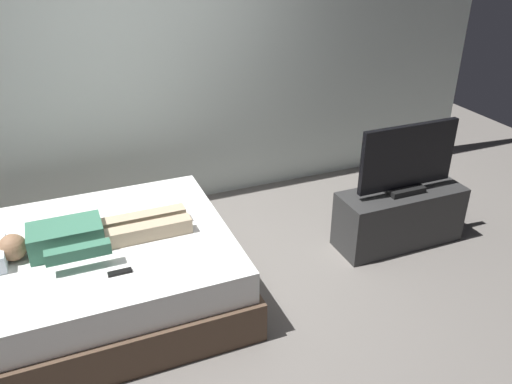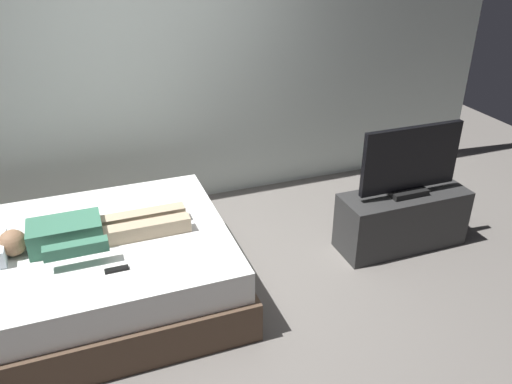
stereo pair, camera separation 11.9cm
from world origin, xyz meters
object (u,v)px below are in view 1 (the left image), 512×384
remote (120,272)px  tv_stand (399,217)px  bed (89,277)px  person (86,235)px  tv (407,160)px

remote → tv_stand: (2.39, 0.31, -0.30)m
bed → remote: 0.55m
bed → tv_stand: (2.57, -0.12, -0.01)m
bed → remote: remote is taller
person → tv_stand: 2.57m
bed → person: bearing=-43.7°
bed → tv: size_ratio=2.35×
bed → remote: (0.18, -0.43, 0.28)m
tv_stand → tv: size_ratio=1.25×
person → tv: size_ratio=1.43×
remote → tv: size_ratio=0.17×
tv → tv_stand: bearing=0.0°
remote → tv_stand: remote is taller
bed → tv_stand: size_ratio=1.88×
bed → person: 0.36m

